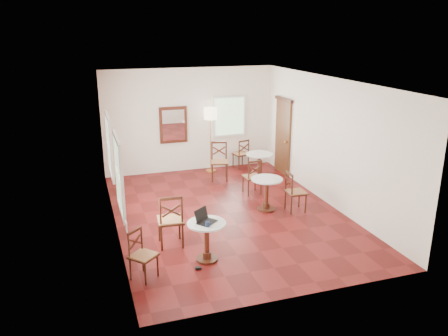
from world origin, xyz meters
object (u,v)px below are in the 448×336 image
object	(u,v)px
chair_near_a	(170,220)
navy_mug	(208,224)
chair_back_a	(241,154)
water_glass	(198,218)
mouse	(199,221)
laptop	(204,219)
cafe_table_back	(259,164)
chair_mid_a	(252,177)
chair_back_b	(219,161)
power_adapter	(198,268)
chair_near_b	(142,255)
floor_lamp	(210,118)
chair_mid_b	(295,192)
cafe_table_mid	(267,191)
cafe_table_near	(207,237)

from	to	relation	value
chair_near_a	navy_mug	bearing A→B (deg)	121.01
chair_back_a	water_glass	distance (m)	5.64
mouse	laptop	bearing A→B (deg)	5.22
cafe_table_back	chair_mid_a	bearing A→B (deg)	-121.95
chair_back_b	water_glass	bearing A→B (deg)	-97.05
chair_near_a	power_adapter	distance (m)	1.20
chair_back_b	mouse	distance (m)	4.57
chair_near_b	floor_lamp	world-z (taller)	floor_lamp
chair_near_a	floor_lamp	size ratio (longest dim) A/B	0.57
chair_back_b	laptop	bearing A→B (deg)	-95.37
chair_mid_a	mouse	distance (m)	3.61
water_glass	power_adapter	distance (m)	0.89
chair_near_a	chair_mid_b	xyz separation A→B (m)	(3.06, 0.82, -0.06)
chair_mid_a	power_adapter	distance (m)	3.97
cafe_table_mid	navy_mug	bearing A→B (deg)	-134.58
chair_mid_a	water_glass	size ratio (longest dim) A/B	10.77
chair_near_a	floor_lamp	xyz separation A→B (m)	(2.07, 4.30, 1.07)
laptop	chair_back_b	bearing A→B (deg)	31.10
chair_back_a	chair_near_a	bearing A→B (deg)	42.41
cafe_table_back	floor_lamp	world-z (taller)	floor_lamp
water_glass	power_adapter	size ratio (longest dim) A/B	0.81
chair_back_a	power_adapter	xyz separation A→B (m)	(-2.78, -5.40, -0.42)
cafe_table_back	chair_back_b	distance (m)	1.11
chair_near_b	chair_back_a	size ratio (longest dim) A/B	0.96
chair_near_a	chair_back_a	world-z (taller)	chair_near_a
cafe_table_near	laptop	bearing A→B (deg)	123.55
chair_mid_b	cafe_table_back	bearing A→B (deg)	1.66
floor_lamp	mouse	distance (m)	5.35
cafe_table_mid	floor_lamp	bearing A→B (deg)	97.01
cafe_table_back	water_glass	size ratio (longest dim) A/B	9.19
chair_mid_b	navy_mug	xyz separation A→B (m)	(-2.58, -1.76, 0.32)
cafe_table_near	water_glass	distance (m)	0.38
chair_near_a	chair_near_b	bearing A→B (deg)	59.94
cafe_table_mid	chair_back_a	distance (m)	3.32
cafe_table_back	chair_mid_a	xyz separation A→B (m)	(-0.54, -0.87, -0.03)
cafe_table_near	cafe_table_back	bearing A→B (deg)	55.85
cafe_table_near	mouse	size ratio (longest dim) A/B	6.99
chair_back_a	power_adapter	world-z (taller)	chair_back_a
cafe_table_back	chair_back_a	world-z (taller)	chair_back_a
chair_mid_a	water_glass	distance (m)	3.54
cafe_table_mid	floor_lamp	distance (m)	3.43
laptop	mouse	size ratio (longest dim) A/B	4.10
cafe_table_near	floor_lamp	xyz separation A→B (m)	(1.57, 5.07, 1.14)
cafe_table_back	floor_lamp	distance (m)	1.97
chair_near_b	chair_back_b	xyz separation A→B (m)	(2.79, 4.55, 0.10)
cafe_table_near	chair_back_a	xyz separation A→B (m)	(2.54, 5.12, -0.02)
laptop	water_glass	size ratio (longest dim) A/B	5.10
cafe_table_near	chair_back_a	bearing A→B (deg)	63.63
chair_mid_a	laptop	xyz separation A→B (m)	(-2.07, -2.91, 0.34)
cafe_table_mid	navy_mug	world-z (taller)	navy_mug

